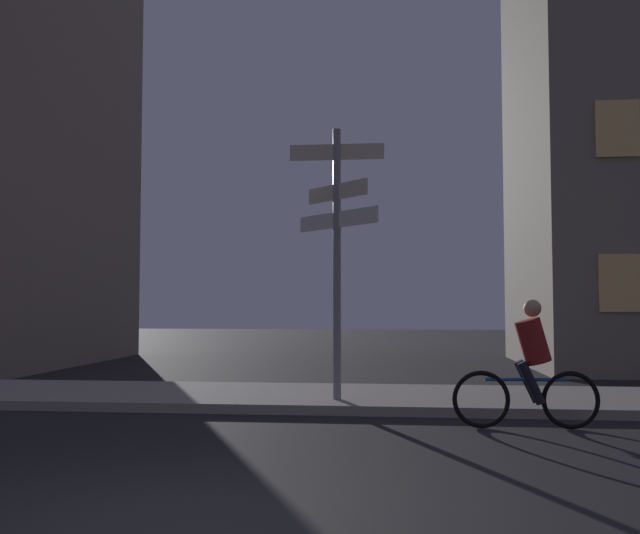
% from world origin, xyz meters
% --- Properties ---
extents(sidewalk_kerb, '(40.00, 2.80, 0.14)m').
position_xyz_m(sidewalk_kerb, '(0.00, 6.57, 0.07)').
color(sidewalk_kerb, gray).
rests_on(sidewalk_kerb, ground_plane).
extents(signpost, '(1.44, 1.28, 4.08)m').
position_xyz_m(signpost, '(0.47, 5.88, 2.57)').
color(signpost, gray).
rests_on(signpost, sidewalk_kerb).
extents(cyclist, '(1.82, 0.34, 1.61)m').
position_xyz_m(cyclist, '(3.00, 4.41, 0.75)').
color(cyclist, black).
rests_on(cyclist, ground_plane).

